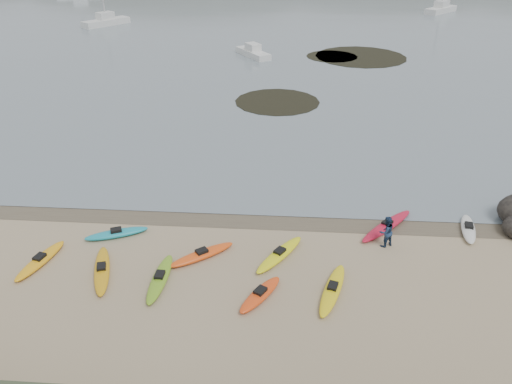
{
  "coord_description": "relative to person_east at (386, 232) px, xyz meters",
  "views": [
    {
      "loc": [
        1.69,
        -23.58,
        14.46
      ],
      "look_at": [
        0.0,
        0.0,
        1.5
      ],
      "focal_mm": 35.0,
      "sensor_mm": 36.0,
      "label": 1
    }
  ],
  "objects": [
    {
      "name": "kelp_mats",
      "position": [
        0.05,
        34.72,
        -0.81
      ],
      "size": [
        18.58,
        26.65,
        0.04
      ],
      "color": "black",
      "rests_on": "water"
    },
    {
      "name": "ground",
      "position": [
        -6.66,
        2.41,
        -0.84
      ],
      "size": [
        600.0,
        600.0,
        0.0
      ],
      "primitive_type": "plane",
      "color": "tan",
      "rests_on": "ground"
    },
    {
      "name": "far_hills",
      "position": [
        32.72,
        196.38,
        -16.77
      ],
      "size": [
        550.0,
        135.0,
        80.0
      ],
      "color": "#384235",
      "rests_on": "ground"
    },
    {
      "name": "wet_sand",
      "position": [
        -6.66,
        2.11,
        -0.83
      ],
      "size": [
        60.0,
        60.0,
        0.0
      ],
      "primitive_type": "plane",
      "color": "brown",
      "rests_on": "ground"
    },
    {
      "name": "kayaks",
      "position": [
        -7.21,
        -1.74,
        -0.67
      ],
      "size": [
        22.6,
        9.3,
        0.34
      ],
      "color": "#F15015",
      "rests_on": "ground"
    },
    {
      "name": "person_east",
      "position": [
        0.0,
        0.0,
        0.0
      ],
      "size": [
        1.02,
        0.95,
        1.67
      ],
      "primitive_type": "imported",
      "rotation": [
        0.0,
        0.0,
        3.65
      ],
      "color": "navy",
      "rests_on": "ground"
    }
  ]
}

